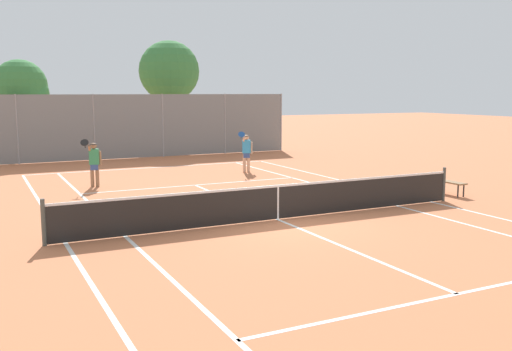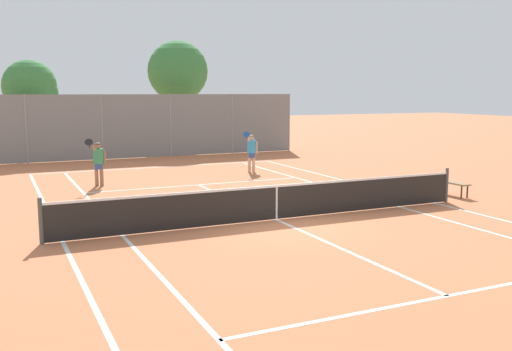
{
  "view_description": "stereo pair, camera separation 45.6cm",
  "coord_description": "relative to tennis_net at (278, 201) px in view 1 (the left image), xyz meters",
  "views": [
    {
      "loc": [
        -7.22,
        -13.21,
        3.42
      ],
      "look_at": [
        0.09,
        1.5,
        1.0
      ],
      "focal_mm": 40.0,
      "sensor_mm": 36.0,
      "label": 1
    },
    {
      "loc": [
        -6.81,
        -13.41,
        3.42
      ],
      "look_at": [
        0.09,
        1.5,
        1.0
      ],
      "focal_mm": 40.0,
      "sensor_mm": 36.0,
      "label": 2
    }
  ],
  "objects": [
    {
      "name": "back_fence",
      "position": [
        0.0,
        15.97,
        1.15
      ],
      "size": [
        17.91,
        0.08,
        3.31
      ],
      "color": "gray",
      "rests_on": "ground"
    },
    {
      "name": "tennis_net",
      "position": [
        0.0,
        0.0,
        0.0
      ],
      "size": [
        12.0,
        0.1,
        1.07
      ],
      "color": "#474C47",
      "rests_on": "ground"
    },
    {
      "name": "ground_plane",
      "position": [
        0.0,
        0.0,
        -0.51
      ],
      "size": [
        120.0,
        120.0,
        0.0
      ],
      "primitive_type": "plane",
      "color": "#C67047"
    },
    {
      "name": "player_far_left",
      "position": [
        -3.38,
        7.66,
        0.42
      ],
      "size": [
        0.8,
        0.71,
        1.77
      ],
      "color": "#936B4C",
      "rests_on": "ground"
    },
    {
      "name": "courtside_bench",
      "position": [
        6.93,
        0.86,
        -0.1
      ],
      "size": [
        0.36,
        1.5,
        0.47
      ],
      "color": "olive",
      "rests_on": "ground"
    },
    {
      "name": "loose_tennis_ball_0",
      "position": [
        -4.59,
        2.67,
        -0.48
      ],
      "size": [
        0.07,
        0.07,
        0.07
      ],
      "primitive_type": "sphere",
      "color": "#D1DB33",
      "rests_on": "ground"
    },
    {
      "name": "court_line_markings",
      "position": [
        0.0,
        0.0,
        -0.51
      ],
      "size": [
        11.1,
        23.9,
        0.01
      ],
      "color": "silver",
      "rests_on": "ground"
    },
    {
      "name": "tree_behind_left",
      "position": [
        -4.85,
        18.05,
        3.09
      ],
      "size": [
        2.72,
        2.69,
        5.04
      ],
      "color": "brown",
      "rests_on": "ground"
    },
    {
      "name": "player_far_right",
      "position": [
        3.2,
        8.68,
        0.42
      ],
      "size": [
        0.83,
        0.7,
        1.77
      ],
      "color": "#D8A884",
      "rests_on": "ground"
    },
    {
      "name": "tree_behind_right",
      "position": [
        3.36,
        19.5,
        4.03
      ],
      "size": [
        3.54,
        3.54,
        6.4
      ],
      "color": "brown",
      "rests_on": "ground"
    }
  ]
}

